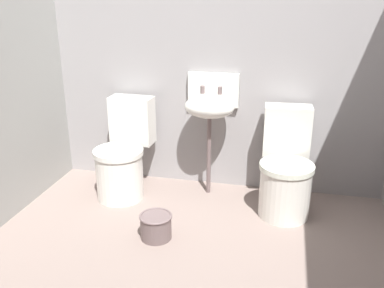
{
  "coord_description": "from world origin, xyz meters",
  "views": [
    {
      "loc": [
        0.55,
        -2.1,
        1.61
      ],
      "look_at": [
        0.0,
        0.31,
        0.7
      ],
      "focal_mm": 38.95,
      "sensor_mm": 36.0,
      "label": 1
    }
  ],
  "objects_px": {
    "sink": "(210,105)",
    "bucket": "(156,226)",
    "toilet_right": "(286,172)",
    "toilet_left": "(123,157)"
  },
  "relations": [
    {
      "from": "sink",
      "to": "bucket",
      "type": "relative_size",
      "value": 4.33
    },
    {
      "from": "toilet_right",
      "to": "bucket",
      "type": "relative_size",
      "value": 3.41
    },
    {
      "from": "toilet_left",
      "to": "sink",
      "type": "xyz_separation_m",
      "value": [
        0.69,
        0.19,
        0.43
      ]
    },
    {
      "from": "toilet_left",
      "to": "sink",
      "type": "distance_m",
      "value": 0.83
    },
    {
      "from": "toilet_left",
      "to": "bucket",
      "type": "bearing_deg",
      "value": 130.55
    },
    {
      "from": "toilet_right",
      "to": "bucket",
      "type": "xyz_separation_m",
      "value": [
        -0.85,
        -0.6,
        -0.23
      ]
    },
    {
      "from": "toilet_left",
      "to": "bucket",
      "type": "height_order",
      "value": "toilet_left"
    },
    {
      "from": "toilet_left",
      "to": "toilet_right",
      "type": "distance_m",
      "value": 1.31
    },
    {
      "from": "toilet_left",
      "to": "toilet_right",
      "type": "xyz_separation_m",
      "value": [
        1.31,
        0.0,
        0.0
      ]
    },
    {
      "from": "sink",
      "to": "toilet_right",
      "type": "bearing_deg",
      "value": -16.79
    }
  ]
}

